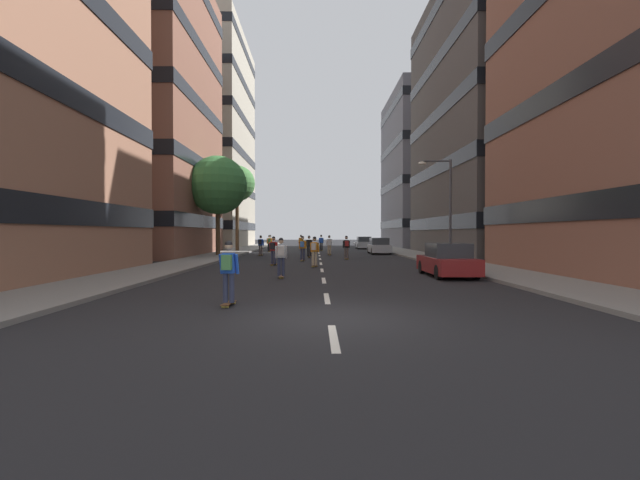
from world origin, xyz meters
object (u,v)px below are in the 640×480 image
object	(u,v)px
parked_car_mid	(379,246)
skater_7	(228,269)
street_tree_near	(218,185)
skater_1	(269,242)
skater_2	(270,242)
skater_8	(281,255)
skater_11	(261,244)
skater_9	(309,245)
skater_12	(329,244)
skater_10	(273,249)
parked_car_near	(364,243)
skater_3	(346,246)
streetlamp_right	(445,199)
skater_6	(321,242)
street_tree_mid	(237,184)
parked_car_far	(447,261)
skater_4	(314,250)
skater_5	(301,242)
skater_0	(303,247)

from	to	relation	value
parked_car_mid	skater_7	xyz separation A→B (m)	(-8.38, -29.61, 0.32)
street_tree_near	skater_1	size ratio (longest dim) A/B	4.67
skater_2	skater_8	size ratio (longest dim) A/B	1.00
skater_11	skater_9	bearing A→B (deg)	-34.68
skater_12	skater_10	bearing A→B (deg)	-107.00
parked_car_near	street_tree_near	world-z (taller)	street_tree_near
skater_3	skater_7	world-z (taller)	same
street_tree_near	skater_11	xyz separation A→B (m)	(3.40, 1.45, -4.96)
streetlamp_right	skater_8	size ratio (longest dim) A/B	3.65
skater_6	street_tree_near	bearing A→B (deg)	-126.77
skater_6	skater_11	distance (m)	11.70
skater_8	street_tree_mid	bearing A→B (deg)	104.06
parked_car_near	skater_11	xyz separation A→B (m)	(-10.82, -16.24, 0.32)
parked_car_far	skater_1	xyz separation A→B (m)	(-10.80, 25.36, 0.32)
skater_4	skater_5	world-z (taller)	same
skater_4	skater_10	distance (m)	2.80
parked_car_near	street_tree_mid	distance (m)	17.80
parked_car_far	skater_7	xyz separation A→B (m)	(-8.38, -8.05, 0.32)
parked_car_near	streetlamp_right	size ratio (longest dim) A/B	0.68
parked_car_near	skater_7	bearing A→B (deg)	-101.10
street_tree_near	skater_8	xyz separation A→B (m)	(6.69, -17.58, -4.96)
skater_8	skater_9	distance (m)	16.10
skater_0	street_tree_mid	bearing A→B (deg)	115.77
skater_0	parked_car_far	bearing A→B (deg)	-57.72
parked_car_mid	skater_5	world-z (taller)	skater_5
parked_car_near	skater_1	bearing A→B (deg)	-139.27
skater_3	skater_6	world-z (taller)	same
skater_5	skater_2	bearing A→B (deg)	-137.47
skater_12	street_tree_mid	bearing A→B (deg)	144.25
parked_car_far	skater_7	bearing A→B (deg)	-136.14
skater_9	skater_3	bearing A→B (deg)	-42.67
skater_9	skater_11	bearing A→B (deg)	145.32
parked_car_far	skater_6	size ratio (longest dim) A/B	2.47
skater_0	skater_7	size ratio (longest dim) A/B	1.00
skater_0	skater_8	world-z (taller)	same
streetlamp_right	skater_6	xyz separation A→B (m)	(-7.56, 20.95, -3.15)
skater_5	skater_11	bearing A→B (deg)	-104.97
parked_car_mid	skater_1	distance (m)	11.45
parked_car_mid	skater_12	world-z (taller)	skater_12
skater_4	skater_6	size ratio (longest dim) A/B	1.00
streetlamp_right	parked_car_far	bearing A→B (deg)	-105.51
parked_car_mid	skater_0	xyz separation A→B (m)	(-6.94, -10.57, 0.32)
streetlamp_right	skater_2	size ratio (longest dim) A/B	3.65
skater_12	skater_6	bearing A→B (deg)	93.64
skater_7	skater_8	bearing A→B (deg)	83.52
parked_car_far	skater_10	world-z (taller)	skater_10
streetlamp_right	skater_12	xyz separation A→B (m)	(-6.96, 11.45, -3.15)
skater_2	skater_8	xyz separation A→B (m)	(3.35, -27.83, 0.03)
parked_car_far	skater_9	distance (m)	16.78
parked_car_near	skater_4	world-z (taller)	skater_4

